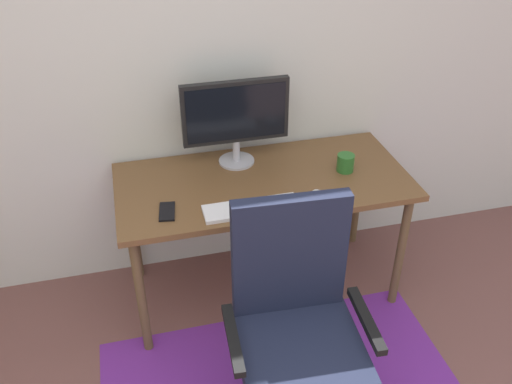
{
  "coord_description": "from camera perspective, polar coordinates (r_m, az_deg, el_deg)",
  "views": [
    {
      "loc": [
        -0.23,
        -0.39,
        2.12
      ],
      "look_at": [
        0.26,
        1.55,
        0.81
      ],
      "focal_mm": 38.68,
      "sensor_mm": 36.0,
      "label": 1
    }
  ],
  "objects": [
    {
      "name": "computer_mouse",
      "position": [
        2.53,
        6.51,
        -0.41
      ],
      "size": [
        0.06,
        0.1,
        0.03
      ],
      "primitive_type": "ellipsoid",
      "color": "white",
      "rests_on": "desk"
    },
    {
      "name": "monitor",
      "position": [
        2.69,
        -2.12,
        7.9
      ],
      "size": [
        0.53,
        0.18,
        0.44
      ],
      "color": "#B2B2B7",
      "rests_on": "desk"
    },
    {
      "name": "office_chair",
      "position": [
        2.25,
        4.08,
        -15.73
      ],
      "size": [
        0.56,
        0.53,
        1.04
      ],
      "rotation": [
        0.0,
        0.0,
        -0.06
      ],
      "color": "slate",
      "rests_on": "ground"
    },
    {
      "name": "coffee_cup",
      "position": [
        2.75,
        9.24,
        3.0
      ],
      "size": [
        0.09,
        0.09,
        0.09
      ],
      "primitive_type": "cylinder",
      "color": "#296726",
      "rests_on": "desk"
    },
    {
      "name": "desk",
      "position": [
        2.71,
        0.75,
        0.09
      ],
      "size": [
        1.42,
        0.67,
        0.71
      ],
      "color": "brown",
      "rests_on": "ground"
    },
    {
      "name": "keyboard",
      "position": [
        2.45,
        -0.47,
        -1.67
      ],
      "size": [
        0.43,
        0.13,
        0.02
      ],
      "primitive_type": "cube",
      "color": "white",
      "rests_on": "desk"
    },
    {
      "name": "wall_back",
      "position": [
        2.72,
        -9.07,
        15.41
      ],
      "size": [
        6.0,
        0.1,
        2.6
      ],
      "primitive_type": "cube",
      "color": "silver",
      "rests_on": "ground"
    },
    {
      "name": "cell_phone",
      "position": [
        2.46,
        -9.18,
        -2.01
      ],
      "size": [
        0.09,
        0.15,
        0.01
      ],
      "primitive_type": "cube",
      "rotation": [
        0.0,
        0.0,
        -0.14
      ],
      "color": "black",
      "rests_on": "desk"
    }
  ]
}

